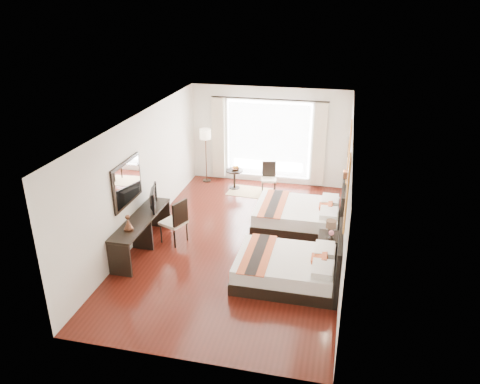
% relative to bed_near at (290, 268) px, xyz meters
% --- Properties ---
extents(floor, '(4.50, 7.50, 0.01)m').
position_rel_bed_near_xyz_m(floor, '(-1.31, 1.25, -0.30)').
color(floor, '#3D110B').
rests_on(floor, ground).
extents(ceiling, '(4.50, 7.50, 0.02)m').
position_rel_bed_near_xyz_m(ceiling, '(-1.31, 1.25, 2.50)').
color(ceiling, white).
rests_on(ceiling, wall_headboard).
extents(wall_headboard, '(0.01, 7.50, 2.80)m').
position_rel_bed_near_xyz_m(wall_headboard, '(0.94, 1.25, 1.11)').
color(wall_headboard, silver).
rests_on(wall_headboard, floor).
extents(wall_desk, '(0.01, 7.50, 2.80)m').
position_rel_bed_near_xyz_m(wall_desk, '(-3.55, 1.25, 1.11)').
color(wall_desk, silver).
rests_on(wall_desk, floor).
extents(wall_window, '(4.50, 0.01, 2.80)m').
position_rel_bed_near_xyz_m(wall_window, '(-1.31, 5.00, 1.11)').
color(wall_window, silver).
rests_on(wall_window, floor).
extents(wall_entry, '(4.50, 0.01, 2.80)m').
position_rel_bed_near_xyz_m(wall_entry, '(-1.31, -2.49, 1.11)').
color(wall_entry, silver).
rests_on(wall_entry, floor).
extents(window_glass, '(2.40, 0.02, 2.20)m').
position_rel_bed_near_xyz_m(window_glass, '(-1.31, 4.98, 1.01)').
color(window_glass, white).
rests_on(window_glass, wall_window).
extents(sheer_curtain, '(2.30, 0.02, 2.10)m').
position_rel_bed_near_xyz_m(sheer_curtain, '(-1.31, 4.92, 1.01)').
color(sheer_curtain, white).
rests_on(sheer_curtain, wall_window).
extents(drape_left, '(0.35, 0.14, 2.35)m').
position_rel_bed_near_xyz_m(drape_left, '(-2.76, 4.88, 0.99)').
color(drape_left, '#BBB291').
rests_on(drape_left, floor).
extents(drape_right, '(0.35, 0.14, 2.35)m').
position_rel_bed_near_xyz_m(drape_right, '(0.14, 4.88, 0.99)').
color(drape_right, '#BBB291').
rests_on(drape_right, floor).
extents(art_panel_near, '(0.03, 0.50, 1.35)m').
position_rel_bed_near_xyz_m(art_panel_near, '(0.92, 0.00, 1.66)').
color(art_panel_near, '#953015').
rests_on(art_panel_near, wall_headboard).
extents(art_panel_far, '(0.03, 0.50, 1.35)m').
position_rel_bed_near_xyz_m(art_panel_far, '(0.92, 2.34, 1.66)').
color(art_panel_far, '#953015').
rests_on(art_panel_far, wall_headboard).
extents(wall_sconce, '(0.10, 0.14, 0.14)m').
position_rel_bed_near_xyz_m(wall_sconce, '(0.88, 1.02, 1.63)').
color(wall_sconce, '#4C2B1B').
rests_on(wall_sconce, wall_headboard).
extents(mirror_frame, '(0.04, 1.25, 0.95)m').
position_rel_bed_near_xyz_m(mirror_frame, '(-3.53, 0.50, 1.26)').
color(mirror_frame, black).
rests_on(mirror_frame, wall_desk).
extents(mirror_glass, '(0.01, 1.12, 0.82)m').
position_rel_bed_near_xyz_m(mirror_glass, '(-3.50, 0.50, 1.26)').
color(mirror_glass, white).
rests_on(mirror_glass, mirror_frame).
extents(bed_near, '(2.00, 1.56, 1.12)m').
position_rel_bed_near_xyz_m(bed_near, '(0.00, 0.00, 0.00)').
color(bed_near, black).
rests_on(bed_near, floor).
extents(bed_far, '(2.07, 1.62, 1.17)m').
position_rel_bed_near_xyz_m(bed_far, '(-0.04, 2.34, 0.01)').
color(bed_far, black).
rests_on(bed_far, floor).
extents(nightstand, '(0.45, 0.56, 0.53)m').
position_rel_bed_near_xyz_m(nightstand, '(0.67, 1.02, -0.03)').
color(nightstand, black).
rests_on(nightstand, floor).
extents(table_lamp, '(0.21, 0.21, 0.34)m').
position_rel_bed_near_xyz_m(table_lamp, '(0.69, 1.12, 0.44)').
color(table_lamp, black).
rests_on(table_lamp, nightstand).
extents(vase, '(0.14, 0.14, 0.12)m').
position_rel_bed_near_xyz_m(vase, '(0.71, 0.82, 0.27)').
color(vase, black).
rests_on(vase, nightstand).
extents(console_desk, '(0.50, 2.20, 0.76)m').
position_rel_bed_near_xyz_m(console_desk, '(-3.30, 0.50, 0.09)').
color(console_desk, black).
rests_on(console_desk, floor).
extents(television, '(0.36, 0.80, 0.47)m').
position_rel_bed_near_xyz_m(television, '(-3.28, 1.05, 0.70)').
color(television, black).
rests_on(television, console_desk).
extents(bronze_figurine, '(0.21, 0.21, 0.30)m').
position_rel_bed_near_xyz_m(bronze_figurine, '(-3.30, -0.06, 0.61)').
color(bronze_figurine, '#4C2B1B').
rests_on(bronze_figurine, console_desk).
extents(desk_chair, '(0.63, 0.63, 1.04)m').
position_rel_bed_near_xyz_m(desk_chair, '(-2.72, 0.96, 0.02)').
color(desk_chair, beige).
rests_on(desk_chair, floor).
extents(floor_lamp, '(0.32, 0.32, 1.59)m').
position_rel_bed_near_xyz_m(floor_lamp, '(-3.08, 4.64, 1.05)').
color(floor_lamp, black).
rests_on(floor_lamp, floor).
extents(side_table, '(0.49, 0.49, 0.56)m').
position_rel_bed_near_xyz_m(side_table, '(-2.14, 4.29, -0.01)').
color(side_table, black).
rests_on(side_table, floor).
extents(fruit_bowl, '(0.30, 0.30, 0.06)m').
position_rel_bed_near_xyz_m(fruit_bowl, '(-2.11, 4.29, 0.30)').
color(fruit_bowl, '#402917').
rests_on(fruit_bowl, side_table).
extents(window_chair, '(0.47, 0.47, 0.87)m').
position_rel_bed_near_xyz_m(window_chair, '(-1.14, 4.19, -0.03)').
color(window_chair, beige).
rests_on(window_chair, floor).
extents(jute_rug, '(1.23, 0.88, 0.01)m').
position_rel_bed_near_xyz_m(jute_rug, '(-1.67, 4.12, -0.29)').
color(jute_rug, tan).
rests_on(jute_rug, floor).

